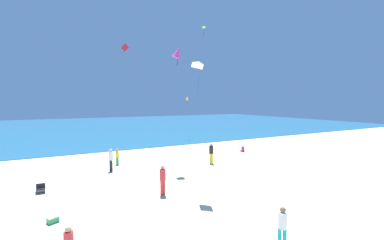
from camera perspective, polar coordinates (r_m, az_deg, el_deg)
name	(u,v)px	position (r m, az deg, el deg)	size (l,w,h in m)	color
ground_plane	(174,169)	(20.45, -3.93, -10.84)	(120.00, 120.00, 0.00)	beige
ocean_water	(98,126)	(58.42, -20.23, -1.31)	(120.00, 60.00, 0.05)	#236084
beach_chair_far_right	(41,189)	(17.69, -30.68, -13.02)	(0.51, 0.65, 0.52)	black
cooler_box	(53,220)	(13.40, -28.59, -18.91)	(0.53, 0.47, 0.27)	#339956
person_0	(163,178)	(14.84, -6.55, -12.70)	(0.46, 0.46, 1.71)	red
person_1	(211,152)	(21.93, 4.30, -7.08)	(0.39, 0.39, 1.77)	yellow
person_2	(282,225)	(10.32, 19.50, -21.16)	(0.43, 0.43, 1.56)	#19ADB2
person_3	(243,149)	(27.59, 11.23, -6.44)	(0.37, 0.59, 0.71)	purple
person_4	(117,155)	(22.40, -16.31, -7.60)	(0.36, 0.36, 1.37)	green
person_6	(111,158)	(20.50, -17.64, -8.14)	(0.47, 0.47, 1.72)	black
kite_white	(199,64)	(14.99, 1.56, 12.33)	(0.77, 0.91, 1.89)	white
kite_magenta	(177,52)	(20.50, -3.25, 14.79)	(1.11, 1.05, 1.49)	#DB3DA8
kite_orange	(187,98)	(35.81, -1.09, 4.85)	(0.66, 0.73, 1.12)	orange
kite_lime	(204,27)	(34.42, 2.59, 19.99)	(0.62, 0.55, 1.41)	#99DB33
kite_red	(125,48)	(31.42, -14.69, 15.31)	(0.77, 0.77, 1.85)	red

